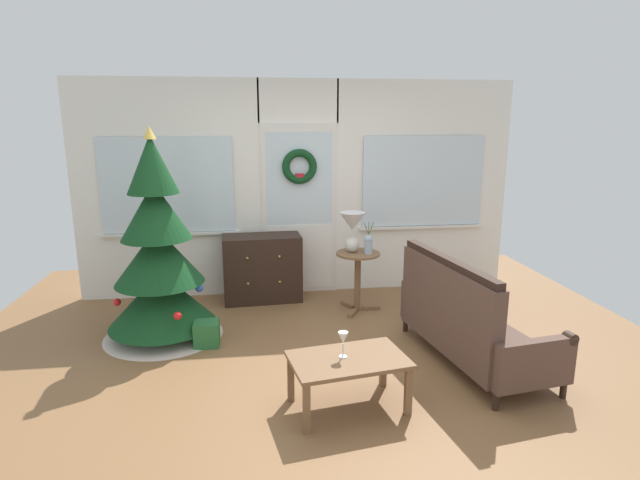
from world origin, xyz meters
name	(u,v)px	position (x,y,z in m)	size (l,w,h in m)	color
ground_plane	(323,367)	(0.00, 0.00, 0.00)	(6.76, 6.76, 0.00)	brown
back_wall_with_door	(299,188)	(0.00, 2.08, 1.28)	(5.20, 0.19, 2.55)	white
christmas_tree	(159,265)	(-1.47, 0.88, 0.72)	(1.15, 1.15, 2.03)	#4C331E
dresser_cabinet	(262,268)	(-0.47, 1.79, 0.39)	(0.92, 0.48, 0.78)	black
settee_sofa	(465,321)	(1.24, -0.06, 0.38)	(0.93, 1.72, 0.96)	black
side_table	(358,269)	(0.57, 1.30, 0.48)	(0.50, 0.48, 0.67)	brown
table_lamp	(352,227)	(0.51, 1.34, 0.95)	(0.28, 0.28, 0.44)	silver
flower_vase	(368,243)	(0.67, 1.24, 0.79)	(0.11, 0.10, 0.35)	#99ADBC
coffee_table	(348,365)	(0.10, -0.65, 0.34)	(0.91, 0.65, 0.40)	brown
wine_glass	(343,339)	(0.06, -0.63, 0.54)	(0.08, 0.08, 0.20)	silver
gift_box	(207,334)	(-1.02, 0.58, 0.12)	(0.24, 0.21, 0.24)	#266633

